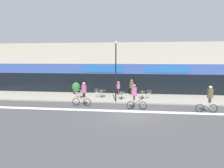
% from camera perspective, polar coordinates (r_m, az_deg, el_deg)
% --- Properties ---
extents(ground_plane, '(120.00, 120.00, 0.00)m').
position_cam_1_polar(ground_plane, '(17.05, 4.75, -8.27)').
color(ground_plane, '#424244').
extents(sidewalk_slab, '(40.00, 5.50, 0.12)m').
position_cam_1_polar(sidewalk_slab, '(24.11, 5.59, -3.68)').
color(sidewalk_slab, gray).
rests_on(sidewalk_slab, ground).
extents(storefront_facade, '(40.00, 4.06, 6.31)m').
position_cam_1_polar(storefront_facade, '(28.46, 5.99, 4.15)').
color(storefront_facade, '#B2A899').
rests_on(storefront_facade, ground).
extents(bike_lane_stripe, '(36.00, 0.70, 0.01)m').
position_cam_1_polar(bike_lane_stripe, '(18.42, 4.97, -7.13)').
color(bike_lane_stripe, silver).
rests_on(bike_lane_stripe, ground).
extents(bistro_table_0, '(0.78, 0.78, 0.76)m').
position_cam_1_polar(bistro_table_0, '(24.36, -7.69, -2.15)').
color(bistro_table_0, black).
rests_on(bistro_table_0, sidewalk_slab).
extents(bistro_table_1, '(0.79, 0.79, 0.72)m').
position_cam_1_polar(bistro_table_1, '(24.42, -2.48, -2.14)').
color(bistro_table_1, black).
rests_on(bistro_table_1, sidewalk_slab).
extents(bistro_table_2, '(0.74, 0.74, 0.71)m').
position_cam_1_polar(bistro_table_2, '(23.31, 2.53, -2.59)').
color(bistro_table_2, black).
rests_on(bistro_table_2, sidewalk_slab).
extents(bistro_table_3, '(0.69, 0.69, 0.76)m').
position_cam_1_polar(bistro_table_3, '(23.81, 7.97, -2.39)').
color(bistro_table_3, black).
rests_on(bistro_table_3, sidewalk_slab).
extents(cafe_chair_0_near, '(0.40, 0.58, 0.90)m').
position_cam_1_polar(cafe_chair_0_near, '(23.77, -8.09, -2.46)').
color(cafe_chair_0_near, '#B7B2AD').
rests_on(cafe_chair_0_near, sidewalk_slab).
extents(cafe_chair_0_side, '(0.59, 0.42, 0.90)m').
position_cam_1_polar(cafe_chair_0_side, '(24.53, -9.10, -2.19)').
color(cafe_chair_0_side, '#B7B2AD').
rests_on(cafe_chair_0_side, sidewalk_slab).
extents(cafe_chair_1_near, '(0.43, 0.59, 0.90)m').
position_cam_1_polar(cafe_chair_1_near, '(23.81, -2.76, -2.38)').
color(cafe_chair_1_near, '#B7B2AD').
rests_on(cafe_chair_1_near, sidewalk_slab).
extents(cafe_chair_1_side, '(0.59, 0.42, 0.90)m').
position_cam_1_polar(cafe_chair_1_side, '(24.54, -3.92, -2.12)').
color(cafe_chair_1_side, '#B7B2AD').
rests_on(cafe_chair_1_side, sidewalk_slab).
extents(cafe_chair_2_near, '(0.43, 0.59, 0.90)m').
position_cam_1_polar(cafe_chair_2_near, '(22.69, 2.41, -2.83)').
color(cafe_chair_2_near, '#B7B2AD').
rests_on(cafe_chair_2_near, sidewalk_slab).
extents(cafe_chair_3_near, '(0.43, 0.59, 0.90)m').
position_cam_1_polar(cafe_chair_3_near, '(23.19, 7.99, -2.68)').
color(cafe_chair_3_near, '#B7B2AD').
rests_on(cafe_chair_3_near, sidewalk_slab).
extents(cafe_chair_3_side, '(0.60, 0.45, 0.90)m').
position_cam_1_polar(cafe_chair_3_side, '(23.83, 9.47, -2.46)').
color(cafe_chair_3_side, '#B7B2AD').
rests_on(cafe_chair_3_side, sidewalk_slab).
extents(planter_pot, '(1.01, 1.01, 1.40)m').
position_cam_1_polar(planter_pot, '(26.84, -9.38, -0.97)').
color(planter_pot, '#232326').
rests_on(planter_pot, sidewalk_slab).
extents(lamp_post, '(0.26, 0.26, 5.93)m').
position_cam_1_polar(lamp_post, '(21.45, 1.01, 4.31)').
color(lamp_post, black).
rests_on(lamp_post, sidewalk_slab).
extents(cyclist_0, '(1.79, 0.50, 2.21)m').
position_cam_1_polar(cyclist_0, '(20.37, -7.49, -2.11)').
color(cyclist_0, black).
rests_on(cyclist_0, ground).
extents(cyclist_1, '(1.76, 0.50, 2.18)m').
position_cam_1_polar(cyclist_1, '(19.00, 5.97, -2.79)').
color(cyclist_1, black).
rests_on(cyclist_1, ground).
extents(cyclist_2, '(1.76, 0.52, 2.21)m').
position_cam_1_polar(cyclist_2, '(19.37, 24.09, -3.09)').
color(cyclist_2, black).
rests_on(cyclist_2, ground).
extents(pedestrian_near_end, '(0.51, 0.51, 1.81)m').
position_cam_1_polar(pedestrian_near_end, '(25.79, 5.14, -0.44)').
color(pedestrian_near_end, '#4C3D2D').
rests_on(pedestrian_near_end, sidewalk_slab).
extents(pedestrian_far_end, '(0.46, 0.46, 1.59)m').
position_cam_1_polar(pedestrian_far_end, '(25.77, 1.68, -0.71)').
color(pedestrian_far_end, '#382D47').
rests_on(pedestrian_far_end, sidewalk_slab).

